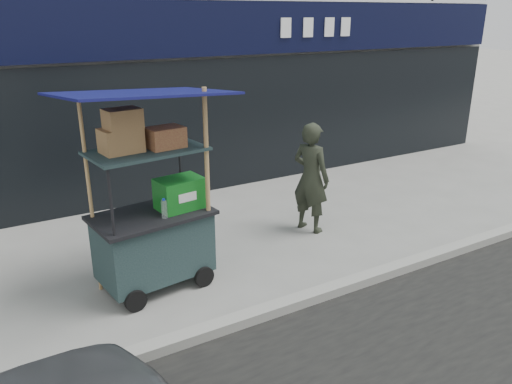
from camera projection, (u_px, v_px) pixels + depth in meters
ground at (302, 293)px, 5.96m from camera, size 80.00×80.00×0.00m
curb at (313, 296)px, 5.77m from camera, size 80.00×0.18×0.12m
vendor_cart at (154, 220)px, 5.86m from camera, size 1.96×1.50×2.45m
vendor_man at (311, 178)px, 7.44m from camera, size 0.58×0.71×1.68m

